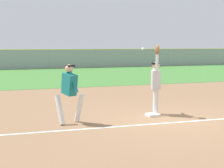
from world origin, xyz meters
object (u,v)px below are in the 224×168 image
(fielder, at_px, (156,81))
(parked_car_blue, at_px, (115,59))
(baseball, at_px, (143,49))
(parked_car_silver, at_px, (54,60))
(runner, at_px, (69,90))
(first_base, at_px, (153,115))

(fielder, distance_m, parked_car_blue, 26.84)
(baseball, height_order, parked_car_silver, baseball)
(fielder, height_order, parked_car_silver, fielder)
(fielder, bearing_deg, parked_car_silver, -74.18)
(parked_car_blue, bearing_deg, runner, -107.37)
(fielder, height_order, baseball, fielder)
(fielder, bearing_deg, baseball, 0.54)
(runner, bearing_deg, parked_car_blue, 47.61)
(first_base, distance_m, fielder, 1.11)
(fielder, relative_size, parked_car_blue, 0.50)
(parked_car_blue, bearing_deg, parked_car_silver, -178.87)
(baseball, relative_size, parked_car_blue, 0.02)
(baseball, distance_m, parked_car_silver, 26.08)
(runner, height_order, parked_car_blue, runner)
(fielder, distance_m, baseball, 1.12)
(runner, bearing_deg, fielder, -13.62)
(parked_car_blue, bearing_deg, fielder, -101.86)
(runner, xyz_separation_m, baseball, (2.50, 0.48, 1.16))
(first_base, xyz_separation_m, fielder, (0.19, 0.19, 1.08))
(parked_car_silver, xyz_separation_m, parked_car_blue, (6.63, -0.41, 0.00))
(first_base, relative_size, fielder, 0.17)
(parked_car_silver, bearing_deg, runner, -95.02)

